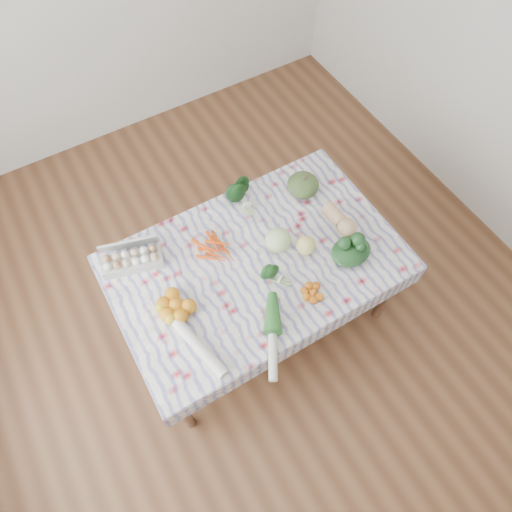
# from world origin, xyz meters

# --- Properties ---
(ground) EXTENTS (4.50, 4.50, 0.00)m
(ground) POSITION_xyz_m (0.00, 0.00, 0.00)
(ground) COLOR brown
(ground) RESTS_ON ground
(dining_table) EXTENTS (1.60, 1.00, 0.75)m
(dining_table) POSITION_xyz_m (0.00, 0.00, 0.68)
(dining_table) COLOR brown
(dining_table) RESTS_ON ground
(tablecloth) EXTENTS (1.66, 1.06, 0.01)m
(tablecloth) POSITION_xyz_m (0.00, 0.00, 0.76)
(tablecloth) COLOR silver
(tablecloth) RESTS_ON dining_table
(egg_carton) EXTENTS (0.37, 0.23, 0.09)m
(egg_carton) POSITION_xyz_m (-0.62, 0.34, 0.81)
(egg_carton) COLOR #B3B3AE
(egg_carton) RESTS_ON tablecloth
(carrot_bunch) EXTENTS (0.25, 0.24, 0.04)m
(carrot_bunch) POSITION_xyz_m (-0.18, 0.17, 0.78)
(carrot_bunch) COLOR #EF4D0C
(carrot_bunch) RESTS_ON tablecloth
(kale_bunch) EXTENTS (0.17, 0.15, 0.14)m
(kale_bunch) POSITION_xyz_m (0.14, 0.40, 0.83)
(kale_bunch) COLOR black
(kale_bunch) RESTS_ON tablecloth
(kabocha_squash) EXTENTS (0.23, 0.23, 0.13)m
(kabocha_squash) POSITION_xyz_m (0.51, 0.29, 0.83)
(kabocha_squash) COLOR #435929
(kabocha_squash) RESTS_ON tablecloth
(cabbage) EXTENTS (0.20, 0.20, 0.15)m
(cabbage) POSITION_xyz_m (0.16, 0.02, 0.84)
(cabbage) COLOR #BDDB8C
(cabbage) RESTS_ON tablecloth
(butternut_squash) EXTENTS (0.13, 0.25, 0.11)m
(butternut_squash) POSITION_xyz_m (0.56, -0.03, 0.82)
(butternut_squash) COLOR tan
(butternut_squash) RESTS_ON tablecloth
(orange_cluster) EXTENTS (0.35, 0.35, 0.09)m
(orange_cluster) POSITION_xyz_m (-0.52, -0.04, 0.81)
(orange_cluster) COLOR orange
(orange_cluster) RESTS_ON tablecloth
(broccoli) EXTENTS (0.18, 0.18, 0.10)m
(broccoli) POSITION_xyz_m (0.03, -0.15, 0.81)
(broccoli) COLOR #184417
(broccoli) RESTS_ON tablecloth
(mandarin_cluster) EXTENTS (0.20, 0.20, 0.05)m
(mandarin_cluster) POSITION_xyz_m (0.16, -0.34, 0.79)
(mandarin_cluster) COLOR orange
(mandarin_cluster) RESTS_ON tablecloth
(grapefruit) EXTENTS (0.14, 0.14, 0.11)m
(grapefruit) POSITION_xyz_m (0.28, -0.08, 0.82)
(grapefruit) COLOR #EAD774
(grapefruit) RESTS_ON tablecloth
(spinach_bag) EXTENTS (0.28, 0.24, 0.11)m
(spinach_bag) POSITION_xyz_m (0.49, -0.25, 0.82)
(spinach_bag) COLOR #143416
(spinach_bag) RESTS_ON tablecloth
(daikon) EXTENTS (0.15, 0.43, 0.06)m
(daikon) POSITION_xyz_m (-0.52, -0.30, 0.79)
(daikon) COLOR white
(daikon) RESTS_ON tablecloth
(leek) EXTENTS (0.28, 0.42, 0.05)m
(leek) POSITION_xyz_m (-0.17, -0.45, 0.79)
(leek) COLOR silver
(leek) RESTS_ON tablecloth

